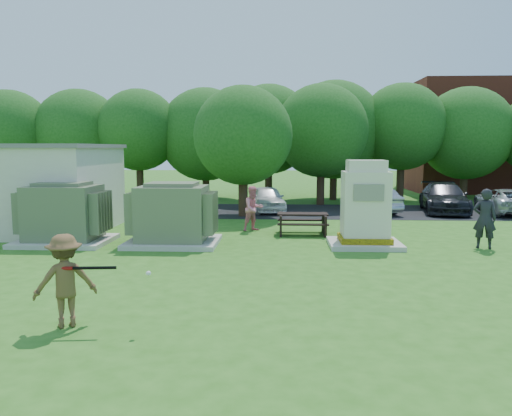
# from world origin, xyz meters

# --- Properties ---
(ground) EXTENTS (120.00, 120.00, 0.00)m
(ground) POSITION_xyz_m (0.00, 0.00, 0.00)
(ground) COLOR #2D6619
(ground) RESTS_ON ground
(brick_building) EXTENTS (15.00, 8.00, 8.00)m
(brick_building) POSITION_xyz_m (18.00, 27.00, 4.00)
(brick_building) COLOR maroon
(brick_building) RESTS_ON ground
(parking_strip) EXTENTS (20.00, 6.00, 0.01)m
(parking_strip) POSITION_xyz_m (7.00, 13.50, 0.01)
(parking_strip) COLOR #232326
(parking_strip) RESTS_ON ground
(transformer_left) EXTENTS (3.00, 2.40, 2.07)m
(transformer_left) POSITION_xyz_m (-6.50, 4.50, 0.97)
(transformer_left) COLOR beige
(transformer_left) RESTS_ON ground
(transformer_right) EXTENTS (3.00, 2.40, 2.07)m
(transformer_right) POSITION_xyz_m (-2.80, 4.50, 0.97)
(transformer_right) COLOR beige
(transformer_right) RESTS_ON ground
(generator_cabinet) EXTENTS (2.31, 1.89, 2.82)m
(generator_cabinet) POSITION_xyz_m (3.53, 4.49, 1.23)
(generator_cabinet) COLOR beige
(generator_cabinet) RESTS_ON ground
(picnic_table) EXTENTS (1.86, 1.40, 0.80)m
(picnic_table) POSITION_xyz_m (1.60, 6.66, 0.50)
(picnic_table) COLOR black
(picnic_table) RESTS_ON ground
(batter) EXTENTS (1.26, 1.06, 1.69)m
(batter) POSITION_xyz_m (-3.05, -3.25, 0.84)
(batter) COLOR brown
(batter) RESTS_ON ground
(person_by_generator) EXTENTS (0.81, 0.65, 1.92)m
(person_by_generator) POSITION_xyz_m (7.30, 4.34, 0.96)
(person_by_generator) COLOR black
(person_by_generator) RESTS_ON ground
(person_at_picnic) EXTENTS (1.07, 1.02, 1.74)m
(person_at_picnic) POSITION_xyz_m (-0.28, 7.36, 0.87)
(person_at_picnic) COLOR pink
(person_at_picnic) RESTS_ON ground
(car_white) EXTENTS (2.14, 3.98, 1.29)m
(car_white) POSITION_xyz_m (0.09, 13.36, 0.64)
(car_white) COLOR white
(car_white) RESTS_ON ground
(car_silver_a) EXTENTS (2.58, 4.14, 1.29)m
(car_silver_a) POSITION_xyz_m (5.25, 13.18, 0.64)
(car_silver_a) COLOR #A2A2A6
(car_silver_a) RESTS_ON ground
(car_dark) EXTENTS (2.81, 5.26, 1.45)m
(car_dark) POSITION_xyz_m (8.93, 13.53, 0.73)
(car_dark) COLOR black
(car_dark) RESTS_ON ground
(car_silver_b) EXTENTS (2.47, 4.60, 1.23)m
(car_silver_b) POSITION_xyz_m (11.72, 13.08, 0.61)
(car_silver_b) COLOR #B2B2B7
(car_silver_b) RESTS_ON ground
(batting_equipment) EXTENTS (1.60, 0.18, 0.16)m
(batting_equipment) POSITION_xyz_m (-2.43, -3.36, 1.09)
(batting_equipment) COLOR black
(batting_equipment) RESTS_ON ground
(tree_row) EXTENTS (41.30, 13.30, 7.30)m
(tree_row) POSITION_xyz_m (1.75, 18.50, 4.15)
(tree_row) COLOR #47301E
(tree_row) RESTS_ON ground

